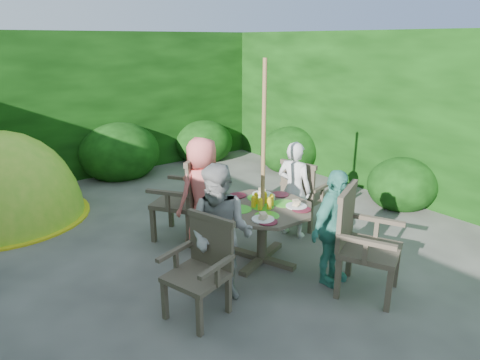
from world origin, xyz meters
TOP-DOWN VIEW (x-y plane):
  - ground at (0.00, 0.00)m, footprint 60.00×60.00m
  - hedge_enclosure at (0.00, 1.33)m, footprint 9.00×9.00m
  - patio_table at (0.59, -0.64)m, footprint 1.45×1.45m
  - parasol_pole at (0.59, -0.64)m, footprint 0.06×0.06m
  - garden_chair_right at (1.62, -0.25)m, footprint 0.58×0.62m
  - garden_chair_left at (-0.44, -1.04)m, footprint 0.59×0.63m
  - garden_chair_back at (0.22, 0.38)m, footprint 0.81×0.79m
  - garden_chair_front at (0.97, -1.67)m, footprint 0.77×0.74m
  - child_right at (1.34, -0.36)m, footprint 0.42×0.51m
  - child_left at (-0.16, -0.93)m, footprint 0.77×0.81m
  - child_back at (0.31, 0.10)m, footprint 0.67×0.47m
  - child_front at (0.87, -1.39)m, footprint 0.74×0.42m
  - dome_tent at (-1.44, 2.39)m, footprint 2.14×2.14m

SIDE VIEW (x-z plane):
  - ground at x=0.00m, z-range 0.00..0.00m
  - dome_tent at x=-1.44m, z-range -1.22..1.22m
  - garden_chair_left at x=-0.44m, z-range 0.03..0.89m
  - garden_chair_right at x=1.62m, z-range 0.03..0.91m
  - garden_chair_front at x=0.97m, z-range 0.03..1.04m
  - garden_chair_back at x=0.22m, z-range 0.03..1.06m
  - patio_table at x=0.59m, z-range 0.16..0.95m
  - child_front at x=0.87m, z-range 0.00..1.19m
  - child_right at x=1.34m, z-range 0.00..1.21m
  - child_left at x=-0.16m, z-range 0.00..1.32m
  - child_back at x=0.31m, z-range 0.00..1.32m
  - parasol_pole at x=0.59m, z-range 0.00..2.20m
  - hedge_enclosure at x=0.00m, z-range 0.00..2.50m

